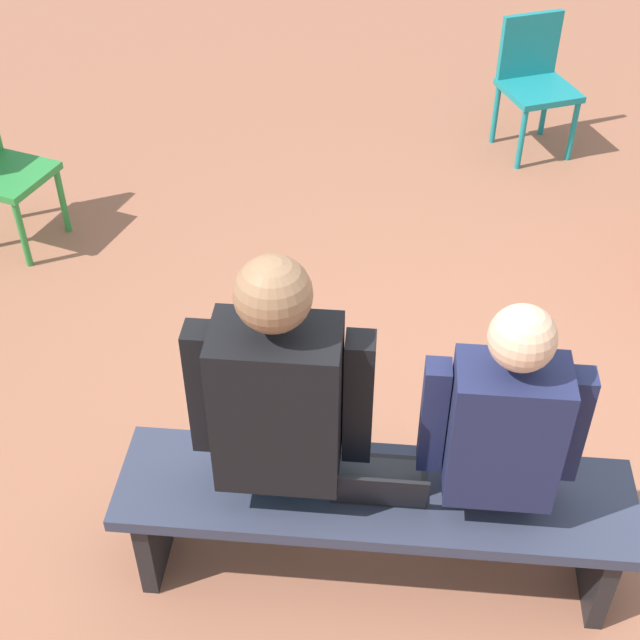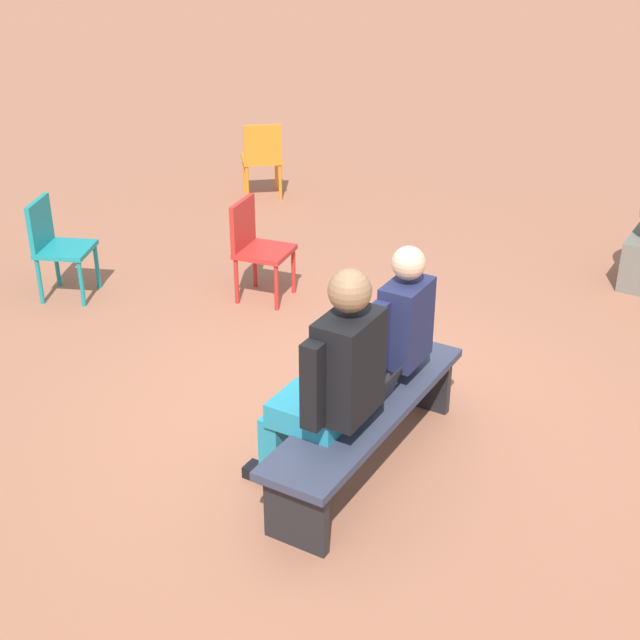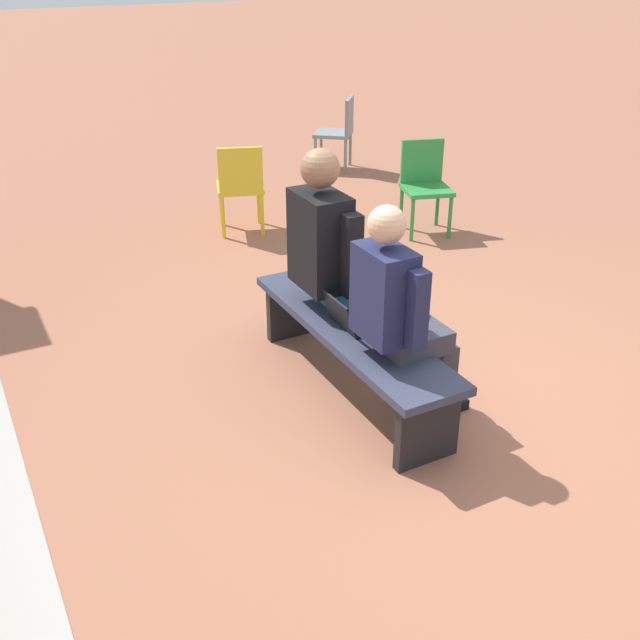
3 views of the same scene
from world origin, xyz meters
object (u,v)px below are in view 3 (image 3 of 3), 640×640
object	(u,v)px
bench	(351,339)
plastic_chair_near_bench_left	(240,183)
person_student	(399,310)
plastic_chair_mid_courtyard	(424,181)
person_adult	(336,257)
laptop	(351,319)
plastic_chair_by_pillar	(340,129)

from	to	relation	value
bench	plastic_chair_near_bench_left	size ratio (longest dim) A/B	2.14
bench	person_student	distance (m)	0.53
plastic_chair_mid_courtyard	person_adult	bearing A→B (deg)	133.02
laptop	bench	bearing A→B (deg)	-43.22
person_adult	plastic_chair_near_bench_left	bearing A→B (deg)	-9.00
person_student	plastic_chair_near_bench_left	bearing A→B (deg)	-7.17
bench	plastic_chair_by_pillar	distance (m)	4.95
person_student	person_adult	size ratio (longest dim) A/B	0.91
plastic_chair_by_pillar	plastic_chair_near_bench_left	world-z (taller)	same
laptop	plastic_chair_mid_courtyard	xyz separation A→B (m)	(2.15, -2.03, -0.02)
person_student	bench	bearing A→B (deg)	9.49
laptop	plastic_chair_mid_courtyard	distance (m)	2.95
laptop	plastic_chair_by_pillar	distance (m)	4.96
plastic_chair_near_bench_left	plastic_chair_mid_courtyard	bearing A→B (deg)	-115.08
person_student	plastic_chair_near_bench_left	size ratio (longest dim) A/B	1.56
bench	person_adult	size ratio (longest dim) A/B	1.26
laptop	plastic_chair_by_pillar	bearing A→B (deg)	-28.48
person_adult	laptop	world-z (taller)	person_adult
laptop	person_adult	bearing A→B (deg)	-14.20
bench	plastic_chair_by_pillar	size ratio (longest dim) A/B	2.14
bench	person_adult	bearing A→B (deg)	-12.72
plastic_chair_by_pillar	person_student	bearing A→B (deg)	154.23
laptop	plastic_chair_near_bench_left	distance (m)	2.91
person_student	plastic_chair_near_bench_left	xyz separation A→B (m)	(3.25, -0.41, -0.22)
laptop	plastic_chair_by_pillar	size ratio (longest dim) A/B	0.38
laptop	plastic_chair_mid_courtyard	bearing A→B (deg)	-43.35
person_student	laptop	distance (m)	0.44
person_adult	plastic_chair_mid_courtyard	size ratio (longest dim) A/B	1.71
plastic_chair_by_pillar	plastic_chair_near_bench_left	size ratio (longest dim) A/B	1.00
person_student	person_adult	world-z (taller)	person_adult
plastic_chair_by_pillar	plastic_chair_mid_courtyard	xyz separation A→B (m)	(-2.22, 0.34, 0.00)
bench	plastic_chair_by_pillar	xyz separation A→B (m)	(4.35, -2.35, 0.13)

